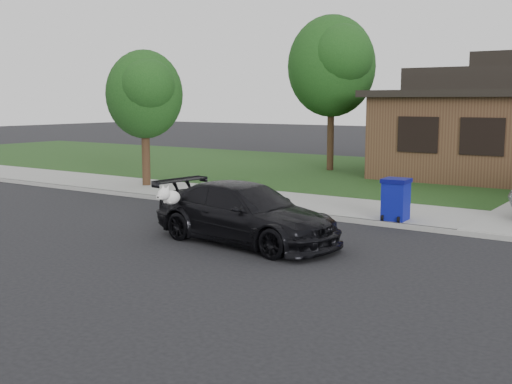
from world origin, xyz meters
The scene contains 8 objects.
ground centered at (0.00, 0.00, 0.00)m, with size 120.00×120.00×0.00m, color black.
sidewalk centered at (0.00, 5.00, 0.06)m, with size 60.00×3.00×0.12m, color gray.
curb centered at (0.00, 3.50, 0.06)m, with size 60.00×0.12×0.12m, color gray.
lawn centered at (0.00, 13.00, 0.07)m, with size 60.00×13.00×0.13m, color #193814.
sedan centered at (0.26, 0.14, 0.64)m, with size 4.56×2.34×1.27m.
recycling_bin centered at (2.12, 3.86, 0.63)m, with size 0.64×0.67×1.02m.
tree_0 centered at (-4.34, 12.88, 4.48)m, with size 3.78×3.60×6.34m.
tree_2 centered at (-7.38, 5.11, 3.27)m, with size 2.73×2.60×4.59m.
Camera 1 is at (8.02, -10.78, 3.01)m, focal length 45.00 mm.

